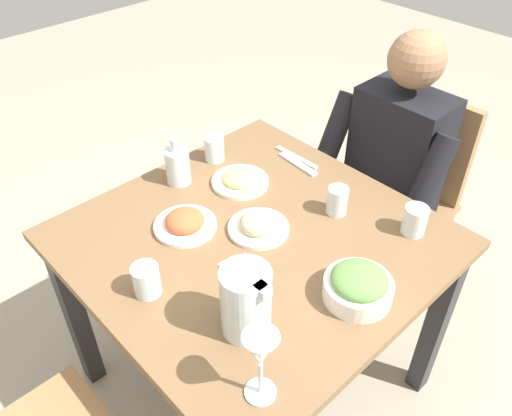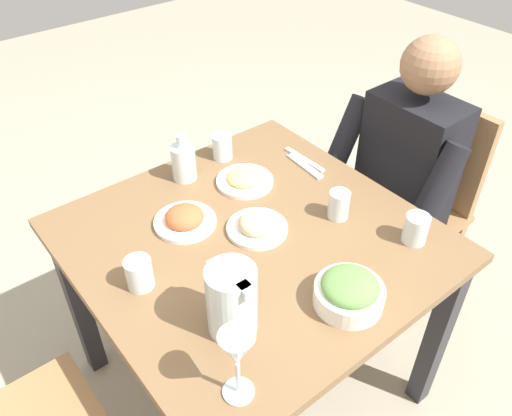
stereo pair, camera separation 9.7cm
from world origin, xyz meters
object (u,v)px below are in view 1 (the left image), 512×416
Objects in this scene: plate_rice_curry at (185,223)px; water_glass_by_pitcher at (337,201)px; salad_bowl at (358,286)px; water_glass_near_right at (146,280)px; dining_table at (254,263)px; water_glass_far_right at (214,148)px; water_pitcher at (246,301)px; oil_carafe at (178,167)px; chair_near at (405,187)px; diner_near at (380,178)px; wine_glass at (261,354)px; plate_beans at (259,225)px; water_glass_near_left at (415,220)px; plate_fries at (240,180)px.

water_glass_by_pitcher is (-0.26, -0.38, 0.03)m from plate_rice_curry.
salad_bowl is 2.04× the size of water_glass_near_right.
dining_table is 10.96× the size of water_glass_far_right.
water_glass_far_right is at bearing -24.26° from dining_table.
water_pitcher is at bearing 163.58° from plate_rice_curry.
water_glass_near_right is 0.98× the size of water_glass_by_pitcher.
chair_near is at bearing -114.47° from oil_carafe.
diner_near reaches higher than water_pitcher.
water_glass_by_pitcher is at bearing -64.42° from wine_glass.
water_pitcher reaches higher than plate_beans.
dining_table is 10.95× the size of water_glass_near_left.
salad_bowl is 0.72m from oil_carafe.
water_glass_near_left is 0.23m from water_glass_by_pitcher.
plate_beans is (0.02, 0.80, 0.27)m from chair_near.
plate_fries is 0.77m from wine_glass.
water_glass_near_right is (0.34, 0.70, -0.00)m from water_glass_near_left.
water_glass_by_pitcher is 0.66m from wine_glass.
diner_near is at bearing -103.14° from plate_rice_curry.
plate_rice_curry is 0.37m from water_glass_far_right.
wine_glass is at bearing 95.95° from water_glass_near_left.
salad_bowl is (-0.35, -0.03, 0.15)m from dining_table.
water_glass_near_left is at bearing 137.12° from diner_near.
plate_rice_curry is at bearing 55.76° from water_glass_by_pitcher.
oil_carafe is (-0.02, 0.17, 0.01)m from water_glass_far_right.
chair_near is at bearing -91.27° from plate_beans.
water_glass_near_left and water_glass_far_right have the same top height.
wine_glass reaches higher than dining_table.
water_pitcher is (-0.22, 0.87, 0.20)m from diner_near.
water_pitcher is 0.18m from wine_glass.
dining_table is 0.13m from plate_beans.
water_glass_near_right is at bearing 84.49° from dining_table.
water_glass_near_left is at bearing -97.58° from water_pitcher.
chair_near is 4.81× the size of salad_bowl.
wine_glass is (-0.41, -0.01, 0.10)m from water_glass_near_right.
plate_beans reaches higher than dining_table.
diner_near is 0.70m from salad_bowl.
water_glass_near_right is (0.04, 0.97, 0.14)m from diner_near.
plate_fries is 0.56m from water_glass_near_left.
water_pitcher is 2.18× the size of water_glass_near_right.
plate_rice_curry is at bearing 35.79° from dining_table.
wine_glass is (-0.37, 0.96, 0.24)m from diner_near.
water_glass_near_left is (-0.30, -0.35, 0.15)m from dining_table.
diner_near is 0.55m from plate_fries.
salad_bowl is at bearing -114.35° from water_pitcher.
water_glass_far_right is at bearing -55.62° from water_glass_near_right.
plate_fries is at bearing -40.57° from water_pitcher.
plate_beans is 0.54m from wine_glass.
diner_near reaches higher than wine_glass.
water_glass_by_pitcher is at bearing -170.03° from water_glass_far_right.
water_glass_near_right is (0.03, 0.34, 0.15)m from dining_table.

